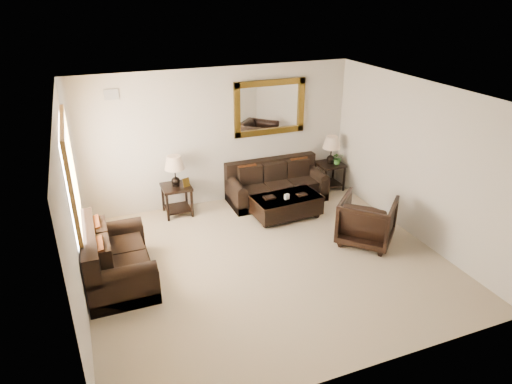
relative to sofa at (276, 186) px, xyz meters
name	(u,v)px	position (x,y,z in m)	size (l,w,h in m)	color
room	(268,185)	(-1.08, -2.11, 1.06)	(5.51, 5.01, 2.71)	tan
window	(72,176)	(-3.78, -1.21, 1.26)	(0.07, 1.96, 1.66)	white
mirror	(270,108)	(0.00, 0.36, 1.56)	(1.50, 0.06, 1.10)	#442F0D
air_vent	(111,94)	(-2.98, 0.37, 2.06)	(0.25, 0.02, 0.18)	#999999
sofa	(276,186)	(0.00, 0.00, 0.00)	(1.98, 0.86, 0.81)	black
loveseat	(114,262)	(-3.39, -1.76, 0.04)	(0.95, 1.61, 0.90)	black
end_table_left	(175,177)	(-2.04, 0.08, 0.49)	(0.54, 0.54, 1.19)	black
end_table_right	(331,155)	(1.31, 0.08, 0.48)	(0.54, 0.54, 1.18)	black
coffee_table	(287,204)	(-0.13, -0.81, -0.02)	(1.32, 0.77, 0.54)	black
armchair	(367,218)	(0.76, -2.14, 0.16)	(0.87, 0.82, 0.90)	black
potted_plant	(338,159)	(1.43, -0.01, 0.40)	(0.24, 0.27, 0.21)	#2A581E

